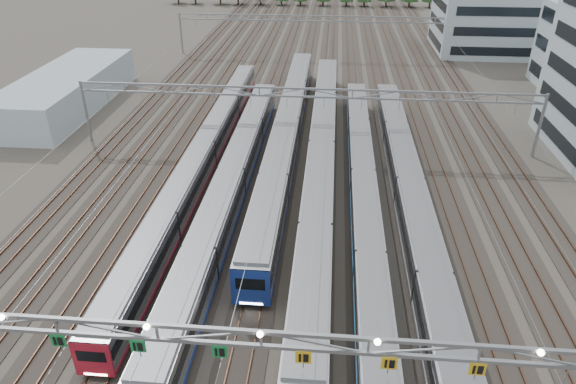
# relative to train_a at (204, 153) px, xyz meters

# --- Properties ---
(track_bed) EXTENTS (54.00, 260.00, 5.42)m
(track_bed) POSITION_rel_train_a_xyz_m (11.25, 66.60, -0.47)
(track_bed) COLOR #2D2823
(track_bed) RESTS_ON ground
(train_a) EXTENTS (2.63, 62.17, 3.41)m
(train_a) POSITION_rel_train_a_xyz_m (0.00, 0.00, 0.00)
(train_a) COLOR black
(train_a) RESTS_ON ground
(train_b) EXTENTS (2.82, 54.93, 3.67)m
(train_b) POSITION_rel_train_a_xyz_m (4.50, -7.02, 0.13)
(train_b) COLOR black
(train_b) RESTS_ON ground
(train_c) EXTENTS (3.02, 61.17, 3.94)m
(train_c) POSITION_rel_train_a_xyz_m (9.00, 6.94, 0.27)
(train_c) COLOR black
(train_c) RESTS_ON ground
(train_d) EXTENTS (2.94, 68.21, 3.84)m
(train_d) POSITION_rel_train_a_xyz_m (13.50, 0.31, 0.21)
(train_d) COLOR black
(train_d) RESTS_ON ground
(train_e) EXTENTS (2.53, 57.12, 3.28)m
(train_e) POSITION_rel_train_a_xyz_m (18.00, -5.32, -0.07)
(train_e) COLOR black
(train_e) RESTS_ON ground
(train_f) EXTENTS (2.78, 59.26, 3.62)m
(train_f) POSITION_rel_train_a_xyz_m (22.50, -7.42, 0.10)
(train_f) COLOR black
(train_f) RESTS_ON ground
(gantry_near) EXTENTS (56.36, 0.61, 8.08)m
(gantry_near) POSITION_rel_train_a_xyz_m (11.20, -33.52, 5.13)
(gantry_near) COLOR gray
(gantry_near) RESTS_ON ground
(gantry_mid) EXTENTS (56.36, 0.36, 8.00)m
(gantry_mid) POSITION_rel_train_a_xyz_m (11.25, 6.60, 4.43)
(gantry_mid) COLOR gray
(gantry_mid) RESTS_ON ground
(gantry_far) EXTENTS (56.36, 0.36, 8.00)m
(gantry_far) POSITION_rel_train_a_xyz_m (11.25, 51.60, 4.43)
(gantry_far) COLOR gray
(gantry_far) RESTS_ON ground
(depot_bldg_north) EXTENTS (22.00, 18.00, 14.78)m
(depot_bldg_north) POSITION_rel_train_a_xyz_m (46.39, 58.90, 5.43)
(depot_bldg_north) COLOR #ADC4CE
(depot_bldg_north) RESTS_ON ground
(west_shed) EXTENTS (10.00, 30.00, 5.16)m
(west_shed) POSITION_rel_train_a_xyz_m (-25.31, 18.51, 0.62)
(west_shed) COLOR #ADC4CE
(west_shed) RESTS_ON ground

